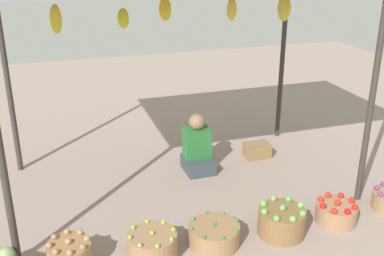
{
  "coord_description": "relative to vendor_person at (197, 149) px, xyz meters",
  "views": [
    {
      "loc": [
        -1.46,
        -5.05,
        2.86
      ],
      "look_at": [
        0.0,
        -0.53,
        0.95
      ],
      "focal_mm": 44.29,
      "sensor_mm": 36.0,
      "label": 1
    }
  ],
  "objects": [
    {
      "name": "ground_plane",
      "position": [
        -0.34,
        -0.28,
        -0.3
      ],
      "size": [
        14.0,
        14.0,
        0.0
      ],
      "primitive_type": "plane",
      "color": "gray"
    },
    {
      "name": "vendor_person",
      "position": [
        0.0,
        0.0,
        0.0
      ],
      "size": [
        0.36,
        0.44,
        0.78
      ],
      "color": "#374249",
      "rests_on": "ground"
    },
    {
      "name": "basket_potatoes",
      "position": [
        -1.76,
        -1.56,
        -0.15
      ],
      "size": [
        0.41,
        0.41,
        0.33
      ],
      "color": "#9B6F47",
      "rests_on": "ground"
    },
    {
      "name": "basket_limes",
      "position": [
        -1.0,
        -1.63,
        -0.16
      ],
      "size": [
        0.48,
        0.48,
        0.3
      ],
      "color": "#9C7251",
      "rests_on": "ground"
    },
    {
      "name": "basket_green_chilies",
      "position": [
        -0.36,
        -1.61,
        -0.19
      ],
      "size": [
        0.52,
        0.52,
        0.24
      ],
      "color": "#9A714B",
      "rests_on": "ground"
    },
    {
      "name": "basket_green_apples",
      "position": [
        0.36,
        -1.65,
        -0.15
      ],
      "size": [
        0.49,
        0.49,
        0.34
      ],
      "color": "brown",
      "rests_on": "ground"
    },
    {
      "name": "basket_red_tomatoes",
      "position": [
        1.04,
        -1.63,
        -0.19
      ],
      "size": [
        0.44,
        0.44,
        0.27
      ],
      "color": "#A17556",
      "rests_on": "ground"
    },
    {
      "name": "wooden_crate_near_vendor",
      "position": [
        0.92,
        0.12,
        -0.2
      ],
      "size": [
        0.34,
        0.24,
        0.2
      ],
      "primitive_type": "cube",
      "color": "olive",
      "rests_on": "ground"
    }
  ]
}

